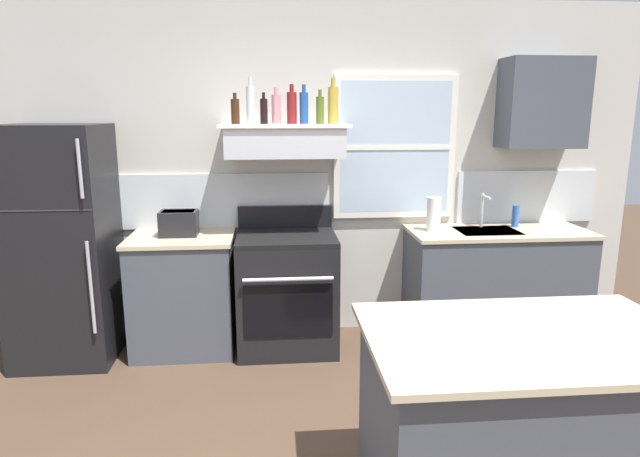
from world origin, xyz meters
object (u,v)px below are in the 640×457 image
object	(u,v)px
bottle_olive_oil_square	(320,110)
stove_range	(287,290)
bottle_balsamic_dark	(264,111)
kitchen_island	(522,430)
bottle_champagne_gold_foil	(333,105)
bottle_red_label_wine	(292,107)
bottle_clear_tall	(251,104)
bottle_rose_pink	(276,109)
bottle_brown_stout	(235,111)
toaster	(179,223)
refrigerator	(62,245)
dish_soap_bottle	(515,216)
paper_towel_roll	(434,214)
bottle_blue_liqueur	(304,107)

from	to	relation	value
bottle_olive_oil_square	stove_range	bearing A→B (deg)	-170.15
bottle_balsamic_dark	kitchen_island	bearing A→B (deg)	-61.57
bottle_champagne_gold_foil	bottle_red_label_wine	bearing A→B (deg)	173.23
bottle_clear_tall	kitchen_island	size ratio (longest dim) A/B	0.24
bottle_rose_pink	bottle_brown_stout	bearing A→B (deg)	-160.73
toaster	bottle_clear_tall	world-z (taller)	bottle_clear_tall
bottle_champagne_gold_foil	bottle_rose_pink	bearing A→B (deg)	167.53
refrigerator	bottle_olive_oil_square	xyz separation A→B (m)	(1.91, 0.07, 0.97)
dish_soap_bottle	bottle_red_label_wine	bearing A→B (deg)	-178.48
toaster	bottle_balsamic_dark	xyz separation A→B (m)	(0.66, 0.04, 0.83)
bottle_olive_oil_square	dish_soap_bottle	xyz separation A→B (m)	(1.62, 0.09, -0.85)
bottle_red_label_wine	toaster	bearing A→B (deg)	-178.29
refrigerator	bottle_rose_pink	size ratio (longest dim) A/B	6.51
refrigerator	bottle_clear_tall	distance (m)	1.74
stove_range	bottle_champagne_gold_foil	xyz separation A→B (m)	(0.36, 0.05, 1.42)
bottle_olive_oil_square	paper_towel_roll	size ratio (longest dim) A/B	0.92
refrigerator	kitchen_island	bearing A→B (deg)	-36.79
toaster	bottle_blue_liqueur	world-z (taller)	bottle_blue_liqueur
bottle_brown_stout	bottle_champagne_gold_foil	world-z (taller)	bottle_champagne_gold_foil
paper_towel_roll	kitchen_island	world-z (taller)	paper_towel_roll
refrigerator	kitchen_island	size ratio (longest dim) A/B	1.25
bottle_blue_liqueur	paper_towel_roll	size ratio (longest dim) A/B	1.06
bottle_champagne_gold_foil	kitchen_island	bearing A→B (deg)	-73.22
bottle_rose_pink	bottle_blue_liqueur	distance (m)	0.22
stove_range	bottle_red_label_wine	world-z (taller)	bottle_red_label_wine
toaster	kitchen_island	distance (m)	2.78
toaster	stove_range	distance (m)	0.98
stove_range	bottle_olive_oil_square	bearing A→B (deg)	9.85
bottle_rose_pink	bottle_champagne_gold_foil	xyz separation A→B (m)	(0.42, -0.09, 0.03)
bottle_brown_stout	paper_towel_roll	world-z (taller)	bottle_brown_stout
stove_range	dish_soap_bottle	size ratio (longest dim) A/B	6.06
bottle_olive_oil_square	bottle_balsamic_dark	bearing A→B (deg)	172.84
bottle_balsamic_dark	refrigerator	bearing A→B (deg)	-175.38
toaster	bottle_clear_tall	xyz separation A→B (m)	(0.56, 0.07, 0.88)
stove_range	bottle_blue_liqueur	world-z (taller)	bottle_blue_liqueur
toaster	bottle_balsamic_dark	bearing A→B (deg)	3.03
kitchen_island	paper_towel_roll	bearing A→B (deg)	84.80
refrigerator	bottle_brown_stout	distance (m)	1.61
bottle_rose_pink	kitchen_island	world-z (taller)	bottle_rose_pink
bottle_balsamic_dark	bottle_rose_pink	world-z (taller)	bottle_rose_pink
bottle_blue_liqueur	toaster	bearing A→B (deg)	-178.87
toaster	bottle_red_label_wine	distance (m)	1.22
stove_range	bottle_rose_pink	distance (m)	1.40
bottle_blue_liqueur	stove_range	bearing A→B (deg)	-150.86
bottle_rose_pink	bottle_champagne_gold_foil	bearing A→B (deg)	-12.47
refrigerator	paper_towel_roll	world-z (taller)	refrigerator
refrigerator	toaster	bearing A→B (deg)	5.87
refrigerator	stove_range	xyz separation A→B (m)	(1.65, 0.02, -0.41)
paper_towel_roll	bottle_rose_pink	bearing A→B (deg)	174.91
bottle_champagne_gold_foil	paper_towel_roll	xyz separation A→B (m)	(0.80, -0.02, -0.84)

